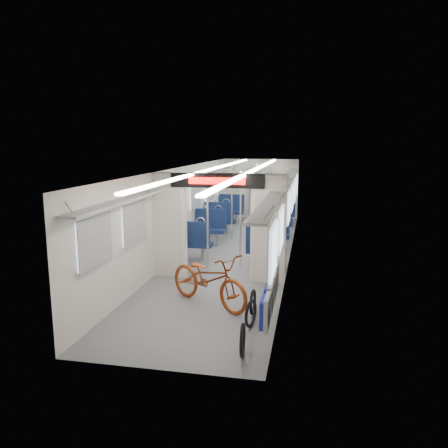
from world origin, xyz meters
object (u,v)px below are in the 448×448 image
seat_bay_near_right (270,237)px  stanchion_near_left (208,220)px  flip_bench (271,293)px  stanchion_far_right (256,202)px  seat_bay_far_right (280,214)px  bike_hoop_a (243,342)px  bike_hoop_c (253,303)px  stanchion_near_right (240,221)px  bike_hoop_b (251,315)px  bicycle (209,279)px  seat_bay_far_left (226,212)px  stanchion_far_left (232,202)px  seat_bay_near_left (202,231)px

seat_bay_near_right → stanchion_near_left: size_ratio=0.94×
flip_bench → stanchion_far_right: stanchion_far_right is taller
seat_bay_far_right → bike_hoop_a: bearing=-89.1°
bike_hoop_c → stanchion_near_right: size_ratio=0.19×
bike_hoop_b → bike_hoop_a: bearing=-88.7°
bicycle → bike_hoop_a: bearing=-120.1°
seat_bay_far_right → stanchion_near_right: size_ratio=1.00×
stanchion_far_right → bike_hoop_b: bearing=-83.6°
bike_hoop_b → stanchion_near_left: size_ratio=0.20×
bike_hoop_c → stanchion_far_right: size_ratio=0.19×
seat_bay_far_left → stanchion_far_right: 2.13m
bike_hoop_a → bike_hoop_c: bike_hoop_a is taller
flip_bench → stanchion_far_left: size_ratio=0.90×
bike_hoop_a → stanchion_far_left: size_ratio=0.21×
flip_bench → stanchion_far_left: 6.54m
seat_bay_far_left → stanchion_near_left: stanchion_near_left is taller
bike_hoop_c → seat_bay_near_left: bearing=115.1°
flip_bench → stanchion_near_left: 3.62m
stanchion_far_left → stanchion_far_right: same height
bike_hoop_c → bicycle: bearing=162.0°
seat_bay_near_right → seat_bay_near_left: bearing=170.5°
stanchion_near_right → seat_bay_far_left: bearing=105.0°
stanchion_near_left → stanchion_far_right: same height
bike_hoop_b → seat_bay_near_left: seat_bay_near_left is taller
bicycle → seat_bay_far_left: bearing=41.9°
seat_bay_near_right → stanchion_near_left: (-1.35, -1.21, 0.60)m
seat_bay_far_left → seat_bay_far_right: 1.87m
bike_hoop_c → bike_hoop_b: bearing=-86.1°
bike_hoop_b → seat_bay_near_left: (-1.98, 4.68, 0.35)m
seat_bay_near_left → seat_bay_far_left: bearing=90.0°
flip_bench → seat_bay_near_left: seat_bay_near_left is taller
seat_bay_far_left → seat_bay_far_right: (1.87, -0.09, -0.00)m
bike_hoop_b → seat_bay_far_right: seat_bay_far_right is taller
bike_hoop_b → flip_bench: bearing=10.2°
seat_bay_far_right → bike_hoop_c: bearing=-89.4°
seat_bay_far_left → stanchion_far_right: (1.26, -1.62, 0.58)m
bike_hoop_a → bike_hoop_b: bearing=91.3°
seat_bay_far_left → stanchion_near_left: 4.95m
bicycle → bike_hoop_c: bearing=-74.7°
bicycle → stanchion_far_right: stanchion_far_right is taller
stanchion_far_right → seat_bay_near_left: bearing=-125.7°
stanchion_near_left → stanchion_far_right: (0.74, 3.27, 0.00)m
bike_hoop_b → stanchion_far_right: bearing=96.4°
seat_bay_near_left → bike_hoop_c: bearing=-64.9°
bike_hoop_b → stanchion_near_left: stanchion_near_left is taller
bike_hoop_b → seat_bay_far_right: bearing=90.8°
bicycle → bike_hoop_c: size_ratio=4.25×
bike_hoop_b → stanchion_near_left: 3.61m
seat_bay_near_left → seat_bay_near_right: 1.90m
seat_bay_far_left → stanchion_near_right: bearing=-75.0°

